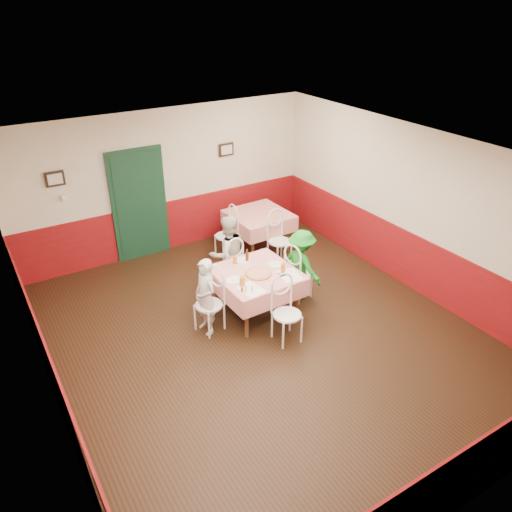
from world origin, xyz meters
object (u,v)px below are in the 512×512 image
chair_far (229,267)px  chair_near (287,315)px  chair_second_a (226,236)px  wallet (282,274)px  main_table (256,293)px  diner_right (301,265)px  glass_a (242,282)px  pizza (259,274)px  second_table (259,231)px  diner_far (228,254)px  beer_bottle (247,256)px  diner_left (206,297)px  glass_c (235,260)px  glass_b (283,267)px  chair_second_b (280,242)px  chair_left (209,305)px  chair_right (298,274)px

chair_far → chair_near: 1.70m
chair_second_a → wallet: 2.27m
chair_far → main_table: bearing=83.9°
chair_far → diner_right: 1.25m
glass_a → pizza: bearing=23.1°
second_table → diner_far: diner_far is taller
second_table → beer_bottle: (-1.20, -1.57, 0.49)m
diner_left → glass_c: bearing=114.8°
diner_far → diner_right: bearing=137.5°
second_table → glass_b: 2.37m
main_table → chair_near: chair_near is taller
main_table → chair_second_a: chair_second_a is taller
glass_a → second_table: bearing=52.9°
chair_second_b → chair_near: bearing=-122.9°
glass_c → glass_b: bearing=-49.8°
chair_second_a → pizza: bearing=-15.9°
glass_a → chair_second_b: bearing=41.1°
main_table → glass_b: 0.62m
glass_b → glass_c: size_ratio=1.04×
diner_right → chair_second_a: bearing=1.9°
chair_left → pizza: (0.85, -0.06, 0.32)m
main_table → wallet: wallet is taller
pizza → diner_right: (0.90, 0.09, -0.15)m
glass_c → diner_far: (0.12, 0.48, -0.14)m
pizza → diner_left: size_ratio=0.33×
glass_c → diner_left: bearing=-149.8°
chair_left → diner_far: diner_far is taller
chair_second_a → diner_right: diner_right is taller
chair_left → diner_far: size_ratio=0.65×
diner_far → beer_bottle: bearing=100.4°
diner_right → beer_bottle: bearing=57.1°
main_table → glass_c: size_ratio=9.53×
chair_second_b → chair_left: bearing=-151.6°
main_table → diner_far: size_ratio=0.89×
glass_c → chair_right: bearing=-22.4°
chair_second_b → diner_left: diner_left is taller
chair_second_a → diner_left: diner_left is taller
glass_a → chair_far: bearing=71.2°
chair_second_a → diner_left: bearing=-37.3°
main_table → pizza: bearing=-90.2°
chair_second_a → chair_right: bearing=8.2°
chair_second_a → glass_c: (-0.66, -1.53, 0.37)m
second_table → chair_left: size_ratio=1.24×
diner_right → diner_far: bearing=36.9°
chair_right → chair_near: 1.20m
beer_bottle → chair_right: bearing=-25.0°
chair_second_b → chair_far: bearing=-166.1°
chair_near → beer_bottle: (0.05, 1.23, 0.41)m
chair_second_b → glass_b: bearing=-124.0°
wallet → diner_right: 0.69m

